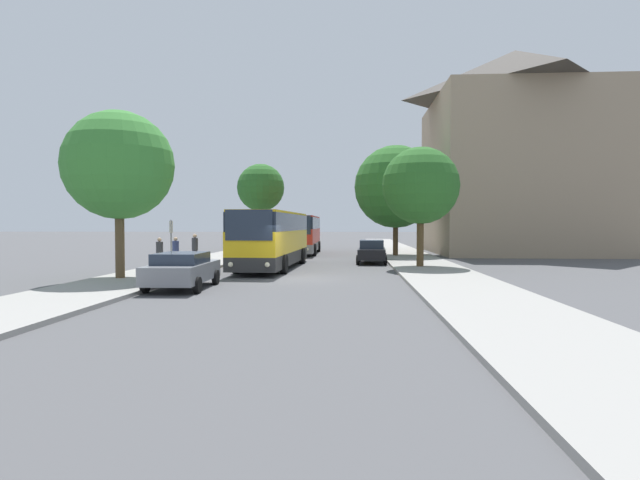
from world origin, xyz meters
name	(u,v)px	position (x,y,z in m)	size (l,w,h in m)	color
ground_plane	(295,278)	(0.00, 0.00, 0.00)	(300.00, 300.00, 0.00)	#4C4C4F
sidewalk_left	(150,276)	(-7.00, 0.00, 0.07)	(4.00, 120.00, 0.15)	gray
sidewalk_right	(446,278)	(7.00, 0.00, 0.07)	(4.00, 120.00, 0.15)	gray
building_right_background	(514,152)	(17.10, 22.31, 8.97)	(14.18, 15.21, 17.95)	gray
bus_front	(273,238)	(-1.93, 5.57, 1.74)	(3.11, 11.77, 3.26)	#2D2D2D
bus_middle	(302,234)	(-1.66, 19.83, 1.74)	(2.96, 10.69, 3.25)	gray
parked_car_left_curb	(182,269)	(-4.02, -4.00, 0.76)	(2.24, 4.49, 1.43)	slate
parked_car_right_near	(372,251)	(3.98, 9.46, 0.79)	(2.08, 4.23, 1.52)	black
bus_stop_sign	(171,240)	(-6.53, 1.60, 1.77)	(0.08, 0.45, 2.62)	gray
pedestrian_waiting_near	(176,252)	(-7.14, 3.95, 1.00)	(0.36, 0.36, 1.69)	#23232D
pedestrian_waiting_far	(195,249)	(-6.61, 5.70, 1.08)	(0.36, 0.36, 1.84)	#23232D
pedestrian_walking_back	(160,254)	(-7.44, 2.37, 1.01)	(0.36, 0.36, 1.70)	#23232D
tree_left_near	(261,188)	(-6.38, 26.11, 6.20)	(4.71, 4.71, 8.43)	brown
tree_left_far	(119,166)	(-7.72, -1.55, 5.16)	(4.82, 4.82, 7.44)	brown
tree_right_near	(396,187)	(6.08, 15.83, 5.47)	(6.40, 6.40, 8.52)	#47331E
tree_right_mid	(421,186)	(6.57, 5.53, 4.74)	(4.39, 4.39, 6.80)	#513D23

